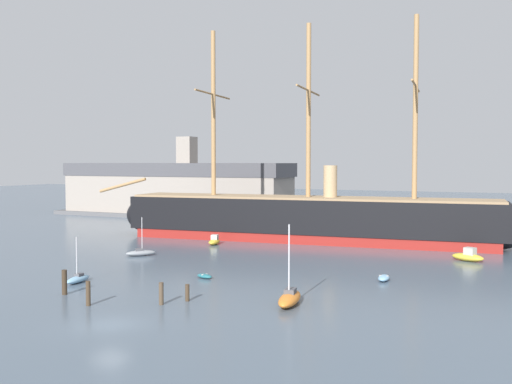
% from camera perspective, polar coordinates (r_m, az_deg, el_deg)
% --- Properties ---
extents(ground_plane, '(400.00, 400.00, 0.00)m').
position_cam_1_polar(ground_plane, '(42.57, -14.02, -12.44)').
color(ground_plane, '#4C5B6B').
extents(tall_ship, '(63.74, 15.45, 30.66)m').
position_cam_1_polar(tall_ship, '(83.43, 5.09, -2.52)').
color(tall_ship, maroon).
rests_on(tall_ship, ground).
extents(sailboat_foreground_left, '(1.41, 3.41, 4.30)m').
position_cam_1_polar(sailboat_foreground_left, '(57.52, -16.95, -8.09)').
color(sailboat_foreground_left, '#7FB2D6').
rests_on(sailboat_foreground_left, ground).
extents(sailboat_foreground_right, '(2.25, 5.08, 6.38)m').
position_cam_1_polar(sailboat_foreground_right, '(46.83, 3.29, -10.27)').
color(sailboat_foreground_right, orange).
rests_on(sailboat_foreground_right, ground).
extents(dinghy_near_centre, '(1.98, 1.28, 0.43)m').
position_cam_1_polar(dinghy_near_centre, '(57.28, -5.04, -8.16)').
color(dinghy_near_centre, '#236670').
rests_on(dinghy_near_centre, ground).
extents(sailboat_mid_left, '(3.21, 3.34, 4.65)m').
position_cam_1_polar(sailboat_mid_left, '(71.80, -11.18, -5.82)').
color(sailboat_mid_left, gray).
rests_on(sailboat_mid_left, ground).
extents(dinghy_mid_right, '(1.17, 2.39, 0.55)m').
position_cam_1_polar(dinghy_mid_right, '(57.18, 12.35, -8.18)').
color(dinghy_mid_right, '#7FB2D6').
rests_on(dinghy_mid_right, ground).
extents(motorboat_alongside_bow, '(1.93, 3.32, 1.31)m').
position_cam_1_polar(motorboat_alongside_bow, '(80.30, -4.08, -4.79)').
color(motorboat_alongside_bow, gold).
rests_on(motorboat_alongside_bow, ground).
extents(motorboat_alongside_stern, '(4.06, 2.87, 1.57)m').
position_cam_1_polar(motorboat_alongside_stern, '(70.95, 19.97, -5.91)').
color(motorboat_alongside_stern, gold).
rests_on(motorboat_alongside_stern, ground).
extents(dinghy_far_left, '(1.70, 2.69, 0.59)m').
position_cam_1_polar(dinghy_far_left, '(104.96, -7.14, -3.09)').
color(dinghy_far_left, gold).
rests_on(dinghy_far_left, ground).
extents(dinghy_distant_centre, '(1.91, 0.97, 0.44)m').
position_cam_1_polar(dinghy_distant_centre, '(100.90, 10.26, -3.40)').
color(dinghy_distant_centre, '#7FB2D6').
rests_on(dinghy_distant_centre, ground).
extents(mooring_piling_nearest, '(0.34, 0.34, 1.36)m').
position_cam_1_polar(mooring_piling_nearest, '(48.22, -6.71, -9.72)').
color(mooring_piling_nearest, '#423323').
rests_on(mooring_piling_nearest, ground).
extents(mooring_piling_left_pair, '(0.37, 0.37, 1.77)m').
position_cam_1_polar(mooring_piling_left_pair, '(47.23, -9.22, -9.75)').
color(mooring_piling_left_pair, '#4C3D2D').
rests_on(mooring_piling_left_pair, ground).
extents(mooring_piling_right_pair, '(0.36, 0.36, 1.93)m').
position_cam_1_polar(mooring_piling_right_pair, '(48.16, -16.04, -9.48)').
color(mooring_piling_right_pair, '#423323').
rests_on(mooring_piling_right_pair, ground).
extents(mooring_piling_midwater, '(0.44, 0.44, 2.11)m').
position_cam_1_polar(mooring_piling_midwater, '(52.66, -18.17, -8.35)').
color(mooring_piling_midwater, '#382B1E').
rests_on(mooring_piling_midwater, ground).
extents(dockside_warehouse_left, '(53.78, 12.74, 16.42)m').
position_cam_1_polar(dockside_warehouse_left, '(121.96, -7.90, 0.21)').
color(dockside_warehouse_left, '#565659').
rests_on(dockside_warehouse_left, ground).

